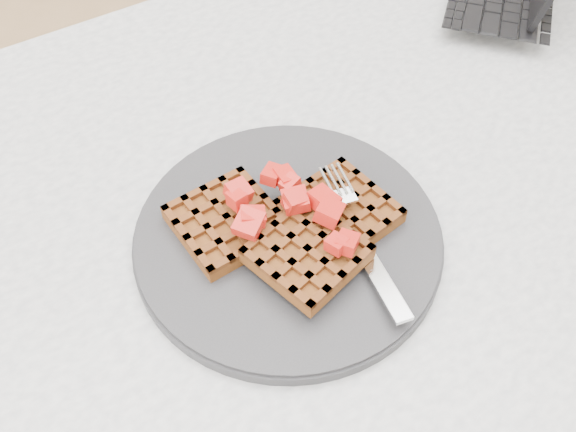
{
  "coord_description": "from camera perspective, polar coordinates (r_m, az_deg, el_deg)",
  "views": [
    {
      "loc": [
        -0.34,
        -0.34,
        1.24
      ],
      "look_at": [
        -0.15,
        -0.04,
        0.79
      ],
      "focal_mm": 40.0,
      "sensor_mm": 36.0,
      "label": 1
    }
  ],
  "objects": [
    {
      "name": "waffles",
      "position": [
        0.59,
        0.21,
        -1.01
      ],
      "size": [
        0.19,
        0.17,
        0.03
      ],
      "color": "brown",
      "rests_on": "plate"
    },
    {
      "name": "ground",
      "position": [
        1.34,
        4.85,
        -17.48
      ],
      "size": [
        4.0,
        4.0,
        0.0
      ],
      "primitive_type": "plane",
      "color": "tan",
      "rests_on": "ground"
    },
    {
      "name": "strawberry_pile",
      "position": [
        0.57,
        0.0,
        0.88
      ],
      "size": [
        0.15,
        0.15,
        0.02
      ],
      "primitive_type": null,
      "color": "#A50805",
      "rests_on": "waffles"
    },
    {
      "name": "fork",
      "position": [
        0.59,
        6.15,
        -1.73
      ],
      "size": [
        0.06,
        0.18,
        0.02
      ],
      "primitive_type": null,
      "rotation": [
        0.0,
        0.0,
        -0.21
      ],
      "color": "silver",
      "rests_on": "plate"
    },
    {
      "name": "table",
      "position": [
        0.78,
        7.96,
        -0.5
      ],
      "size": [
        1.2,
        0.8,
        0.75
      ],
      "color": "silver",
      "rests_on": "ground"
    },
    {
      "name": "plate",
      "position": [
        0.6,
        0.0,
        -1.88
      ],
      "size": [
        0.29,
        0.29,
        0.02
      ],
      "primitive_type": "cylinder",
      "color": "#252528",
      "rests_on": "table"
    }
  ]
}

